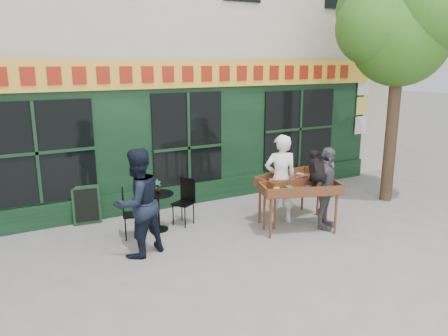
% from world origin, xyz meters
% --- Properties ---
extents(ground, '(80.00, 80.00, 0.00)m').
position_xyz_m(ground, '(0.00, 0.00, 0.00)').
color(ground, slate).
rests_on(ground, ground).
extents(street_tree, '(3.05, 2.90, 5.60)m').
position_xyz_m(street_tree, '(4.34, 0.36, 4.11)').
color(street_tree, '#382619').
rests_on(street_tree, ground).
extents(book_cart_center, '(1.62, 1.07, 0.99)m').
position_xyz_m(book_cart_center, '(1.16, -0.31, 0.82)').
color(book_cart_center, brown).
rests_on(book_cart_center, ground).
extents(dog, '(0.52, 0.68, 0.60)m').
position_xyz_m(dog, '(1.51, -0.36, 1.29)').
color(dog, black).
rests_on(dog, book_cart_center).
extents(woman, '(0.78, 0.64, 1.84)m').
position_xyz_m(woman, '(1.16, 0.34, 0.92)').
color(woman, white).
rests_on(woman, ground).
extents(book_cart_right, '(1.58, 0.85, 0.99)m').
position_xyz_m(book_cart_right, '(1.43, 0.36, 0.82)').
color(book_cart_right, brown).
rests_on(book_cart_right, ground).
extents(man_right, '(1.04, 0.82, 1.65)m').
position_xyz_m(man_right, '(1.73, -0.39, 0.83)').
color(man_right, '#505155').
rests_on(man_right, ground).
extents(bistro_table, '(0.60, 0.60, 0.76)m').
position_xyz_m(bistro_table, '(-1.21, 1.12, 0.54)').
color(bistro_table, black).
rests_on(bistro_table, ground).
extents(bistro_chair_left, '(0.45, 0.44, 0.95)m').
position_xyz_m(bistro_chair_left, '(-1.85, 1.04, 0.56)').
color(bistro_chair_left, black).
rests_on(bistro_chair_left, ground).
extents(bistro_chair_right, '(0.50, 0.49, 0.95)m').
position_xyz_m(bistro_chair_right, '(-0.58, 1.21, 0.56)').
color(bistro_chair_right, black).
rests_on(bistro_chair_right, ground).
extents(potted_plant, '(0.14, 0.10, 0.27)m').
position_xyz_m(potted_plant, '(-1.21, 1.12, 0.90)').
color(potted_plant, gray).
rests_on(potted_plant, bistro_table).
extents(man_left, '(1.10, 0.98, 1.87)m').
position_xyz_m(man_left, '(-1.91, 0.22, 0.94)').
color(man_left, black).
rests_on(man_left, ground).
extents(chalkboard, '(0.58, 0.26, 0.79)m').
position_xyz_m(chalkboard, '(-2.37, 2.19, 0.40)').
color(chalkboard, black).
rests_on(chalkboard, ground).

